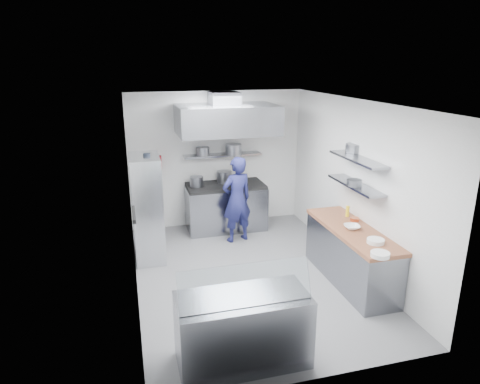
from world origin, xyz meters
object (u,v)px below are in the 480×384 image
object	(u,v)px
display_case	(243,330)
wire_rack	(147,208)
chef	(237,200)
gas_range	(226,208)

from	to	relation	value
display_case	wire_rack	bearing A→B (deg)	105.39
wire_rack	display_case	world-z (taller)	wire_rack
chef	wire_rack	distance (m)	1.72
chef	gas_range	bearing A→B (deg)	-100.18
chef	display_case	world-z (taller)	chef
wire_rack	display_case	distance (m)	3.28
gas_range	display_case	xyz separation A→B (m)	(-0.77, -4.10, -0.03)
chef	display_case	distance (m)	3.56
chef	wire_rack	bearing A→B (deg)	-5.18
chef	wire_rack	xyz separation A→B (m)	(-1.69, -0.31, 0.09)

